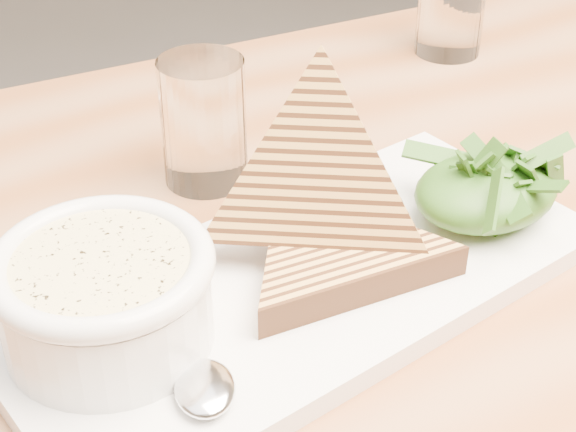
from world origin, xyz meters
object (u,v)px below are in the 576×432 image
table_top (487,280)px  glass_far (451,4)px  soup_bowl (107,307)px  platter (304,285)px  glass_near (204,122)px

table_top → glass_far: glass_far is taller
glass_far → soup_bowl: bearing=-151.4°
table_top → platter: size_ratio=3.18×
glass_near → glass_far: same height
soup_bowl → glass_far: bearing=28.6°
table_top → platter: (-0.13, 0.03, 0.03)m
platter → glass_near: glass_near is taller
platter → soup_bowl: (-0.13, 0.01, 0.03)m
platter → glass_near: 0.17m
soup_bowl → glass_far: size_ratio=1.20×
platter → glass_far: size_ratio=3.95×
table_top → soup_bowl: 0.27m
soup_bowl → glass_near: (0.14, 0.15, 0.01)m
glass_near → platter: bearing=-93.8°
glass_far → table_top: bearing=-124.5°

